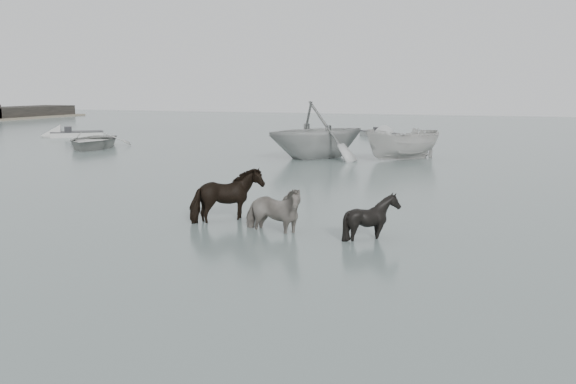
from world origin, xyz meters
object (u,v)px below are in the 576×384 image
(pony_dark, at_px, (228,192))
(pony_black, at_px, (372,211))
(pony_pinto, at_px, (272,202))
(rowboat_lead, at_px, (92,139))

(pony_dark, bearing_deg, pony_black, -81.01)
(pony_dark, distance_m, pony_black, 4.14)
(pony_pinto, height_order, rowboat_lead, pony_pinto)
(pony_black, relative_size, rowboat_lead, 0.26)
(pony_black, xyz_separation_m, rowboat_lead, (-20.87, 16.77, -0.13))
(pony_black, distance_m, rowboat_lead, 26.77)
(pony_pinto, bearing_deg, rowboat_lead, 57.18)
(rowboat_lead, bearing_deg, pony_dark, -64.65)
(pony_pinto, distance_m, pony_dark, 1.76)
(pony_black, bearing_deg, pony_pinto, 94.08)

